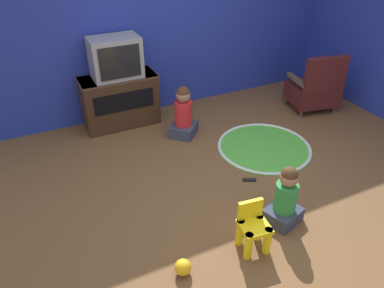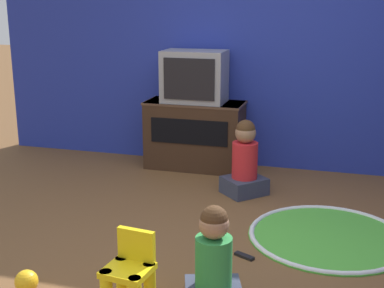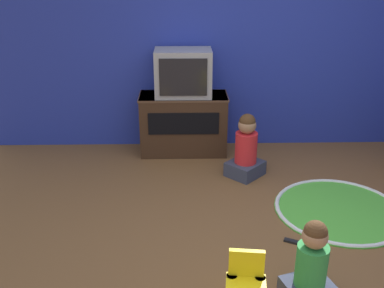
% 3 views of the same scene
% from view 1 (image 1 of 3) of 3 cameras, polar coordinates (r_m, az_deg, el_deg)
% --- Properties ---
extents(ground_plane, '(30.00, 30.00, 0.00)m').
position_cam_1_polar(ground_plane, '(4.15, 6.66, -6.60)').
color(ground_plane, brown).
extents(wall_back, '(5.86, 0.12, 2.67)m').
position_cam_1_polar(wall_back, '(5.35, -6.28, 18.65)').
color(wall_back, '#23339E').
rests_on(wall_back, ground_plane).
extents(tv_cabinet, '(1.02, 0.45, 0.71)m').
position_cam_1_polar(tv_cabinet, '(5.23, -10.91, 6.59)').
color(tv_cabinet, '#382316').
rests_on(tv_cabinet, ground_plane).
extents(television, '(0.63, 0.41, 0.53)m').
position_cam_1_polar(television, '(4.99, -11.58, 12.76)').
color(television, '#939399').
rests_on(television, tv_cabinet).
extents(black_armchair, '(0.74, 0.68, 0.88)m').
position_cam_1_polar(black_armchair, '(5.84, 18.18, 7.98)').
color(black_armchair, brown).
rests_on(black_armchair, ground_plane).
extents(yellow_kid_chair, '(0.28, 0.27, 0.46)m').
position_cam_1_polar(yellow_kid_chair, '(3.41, 9.29, -12.76)').
color(yellow_kid_chair, yellow).
rests_on(yellow_kid_chair, ground_plane).
extents(play_mat, '(1.19, 1.19, 0.04)m').
position_cam_1_polar(play_mat, '(4.85, 10.92, -0.45)').
color(play_mat, green).
rests_on(play_mat, ground_plane).
extents(child_watching_left, '(0.47, 0.47, 0.69)m').
position_cam_1_polar(child_watching_left, '(4.90, -1.32, 4.52)').
color(child_watching_left, '#33384C').
rests_on(child_watching_left, ground_plane).
extents(child_watching_center, '(0.39, 0.37, 0.63)m').
position_cam_1_polar(child_watching_center, '(3.66, 14.05, -8.10)').
color(child_watching_center, '#33384C').
rests_on(child_watching_center, ground_plane).
extents(toy_ball, '(0.14, 0.14, 0.14)m').
position_cam_1_polar(toy_ball, '(3.26, -1.38, -18.27)').
color(toy_ball, yellow).
rests_on(toy_ball, ground_plane).
extents(remote_control, '(0.15, 0.11, 0.02)m').
position_cam_1_polar(remote_control, '(4.26, 8.72, -5.43)').
color(remote_control, black).
rests_on(remote_control, ground_plane).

